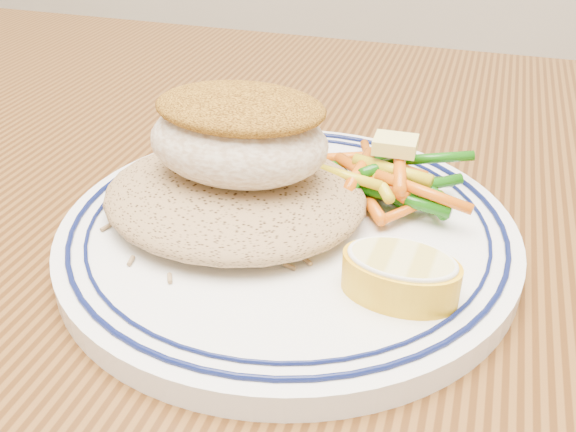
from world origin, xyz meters
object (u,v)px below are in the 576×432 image
(plate, at_px, (288,231))
(fish_fillet, at_px, (239,133))
(rice_pilaf, at_px, (235,191))
(dining_table, at_px, (293,407))
(vegetable_pile, at_px, (382,179))
(lemon_wedge, at_px, (400,274))

(plate, relative_size, fish_fillet, 2.54)
(rice_pilaf, bearing_deg, dining_table, -37.61)
(dining_table, relative_size, rice_pilaf, 9.65)
(rice_pilaf, distance_m, fish_fillet, 0.04)
(rice_pilaf, bearing_deg, vegetable_pile, 27.98)
(plate, height_order, lemon_wedge, lemon_wedge)
(dining_table, height_order, fish_fillet, fish_fillet)
(vegetable_pile, distance_m, lemon_wedge, 0.09)
(dining_table, xyz_separation_m, vegetable_pile, (0.03, 0.08, 0.13))
(fish_fillet, height_order, vegetable_pile, fish_fillet)
(lemon_wedge, bearing_deg, plate, 147.42)
(rice_pilaf, height_order, fish_fillet, fish_fillet)
(rice_pilaf, distance_m, vegetable_pile, 0.09)
(dining_table, relative_size, lemon_wedge, 24.78)
(plate, bearing_deg, rice_pilaf, 176.22)
(dining_table, height_order, plate, plate)
(rice_pilaf, xyz_separation_m, lemon_wedge, (0.10, -0.05, -0.00))
(rice_pilaf, height_order, lemon_wedge, rice_pilaf)
(fish_fillet, distance_m, vegetable_pile, 0.09)
(vegetable_pile, bearing_deg, fish_fillet, -154.01)
(vegetable_pile, bearing_deg, rice_pilaf, -152.02)
(dining_table, relative_size, plate, 5.69)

